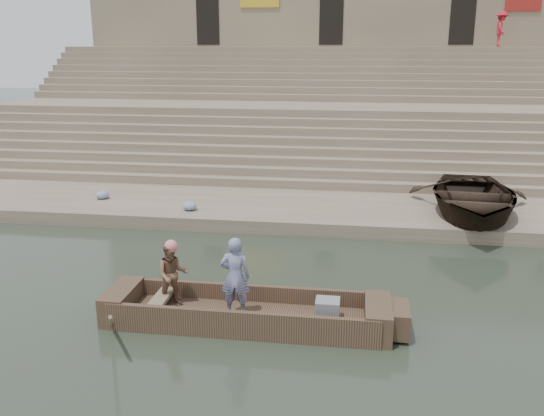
% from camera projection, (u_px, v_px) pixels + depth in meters
% --- Properties ---
extents(ground, '(120.00, 120.00, 0.00)m').
position_uv_depth(ground, '(367.00, 344.00, 10.68)').
color(ground, '#263024').
rests_on(ground, ground).
extents(lower_landing, '(32.00, 4.00, 0.40)m').
position_uv_depth(lower_landing, '(365.00, 213.00, 18.24)').
color(lower_landing, gray).
rests_on(lower_landing, ground).
extents(mid_landing, '(32.00, 3.00, 2.80)m').
position_uv_depth(mid_landing, '(365.00, 139.00, 25.05)').
color(mid_landing, gray).
rests_on(mid_landing, ground).
extents(upper_landing, '(32.00, 3.00, 5.20)m').
position_uv_depth(upper_landing, '(365.00, 97.00, 31.39)').
color(upper_landing, gray).
rests_on(upper_landing, ground).
extents(ghat_steps, '(32.00, 11.00, 5.20)m').
position_uv_depth(ghat_steps, '(365.00, 124.00, 26.56)').
color(ghat_steps, gray).
rests_on(ghat_steps, ground).
extents(building_wall, '(32.00, 5.07, 11.20)m').
position_uv_depth(building_wall, '(367.00, 39.00, 34.38)').
color(building_wall, gray).
rests_on(building_wall, ground).
extents(main_rowboat, '(5.00, 1.30, 0.22)m').
position_uv_depth(main_rowboat, '(246.00, 319.00, 11.43)').
color(main_rowboat, brown).
rests_on(main_rowboat, ground).
extents(rowboat_trim, '(6.04, 2.63, 1.99)m').
position_uv_depth(rowboat_trim, '(257.00, 310.00, 11.34)').
color(rowboat_trim, brown).
rests_on(rowboat_trim, ground).
extents(standing_man, '(0.60, 0.42, 1.59)m').
position_uv_depth(standing_man, '(235.00, 277.00, 11.16)').
color(standing_man, navy).
rests_on(standing_man, main_rowboat).
extents(rowing_man, '(0.78, 0.70, 1.32)m').
position_uv_depth(rowing_man, '(172.00, 275.00, 11.60)').
color(rowing_man, '#246D44').
rests_on(rowing_man, main_rowboat).
extents(television, '(0.46, 0.42, 0.40)m').
position_uv_depth(television, '(327.00, 309.00, 11.12)').
color(television, gray).
rests_on(television, main_rowboat).
extents(beached_rowboat, '(4.10, 5.45, 1.07)m').
position_uv_depth(beached_rowboat, '(473.00, 197.00, 17.28)').
color(beached_rowboat, '#2D2116').
rests_on(beached_rowboat, lower_landing).
extents(pedestrian, '(0.75, 1.19, 1.77)m').
position_uv_depth(pedestrian, '(501.00, 29.00, 29.77)').
color(pedestrian, red).
rests_on(pedestrian, upper_landing).
extents(cloth_bundles, '(19.36, 2.74, 0.26)m').
position_uv_depth(cloth_bundles, '(327.00, 202.00, 18.27)').
color(cloth_bundles, '#3F5999').
rests_on(cloth_bundles, lower_landing).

